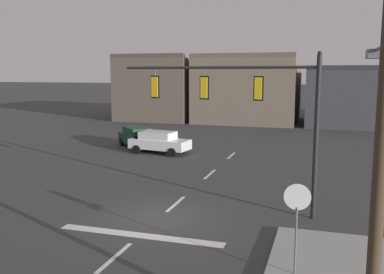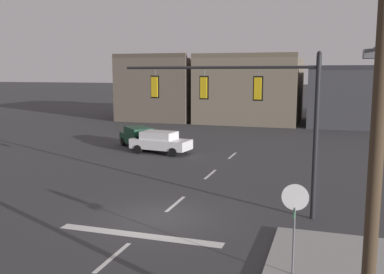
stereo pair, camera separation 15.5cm
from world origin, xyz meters
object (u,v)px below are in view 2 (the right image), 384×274
at_px(signal_mast_near_side, 247,102).
at_px(utility_pole, 378,111).
at_px(car_lot_nearside, 139,137).
at_px(stop_sign, 295,208).
at_px(car_lot_middle, 160,142).

distance_m(signal_mast_near_side, utility_pole, 10.31).
relative_size(signal_mast_near_side, car_lot_nearside, 1.96).
relative_size(stop_sign, car_lot_nearside, 0.64).
xyz_separation_m(signal_mast_near_side, car_lot_middle, (-8.47, 11.28, -3.83)).
height_order(stop_sign, car_lot_nearside, stop_sign).
bearing_deg(signal_mast_near_side, stop_sign, -66.93).
height_order(car_lot_nearside, utility_pole, utility_pole).
xyz_separation_m(car_lot_nearside, utility_pole, (15.11, -22.44, 4.39)).
distance_m(car_lot_middle, utility_pole, 24.63).
distance_m(stop_sign, utility_pole, 5.03).
xyz_separation_m(car_lot_middle, utility_pole, (12.60, -20.71, 4.39)).
height_order(stop_sign, car_lot_middle, stop_sign).
bearing_deg(car_lot_nearside, utility_pole, -56.05).
relative_size(stop_sign, car_lot_middle, 0.61).
height_order(signal_mast_near_side, car_lot_nearside, signal_mast_near_side).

